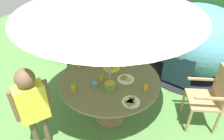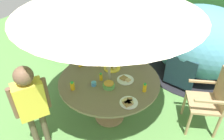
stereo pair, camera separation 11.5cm
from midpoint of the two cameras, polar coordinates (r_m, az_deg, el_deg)
ground_plane at (r=3.45m, az=0.33°, el=-12.42°), size 10.00×10.00×0.02m
hedge_backdrop at (r=5.76m, az=18.02°, el=16.59°), size 9.00×0.70×1.69m
garden_table at (r=3.00m, az=0.37°, el=-4.22°), size 1.39×1.39×0.75m
wooden_chair at (r=3.26m, az=26.05°, el=-6.97°), size 0.56×0.58×0.96m
dome_tent at (r=4.44m, az=23.24°, el=7.08°), size 2.21×2.21×1.31m
potted_plant at (r=4.62m, az=-11.50°, el=7.52°), size 0.54×0.54×0.74m
child_in_pink_shirt at (r=3.60m, az=9.25°, el=6.28°), size 0.22×0.43×1.28m
child_in_blue_shirt at (r=3.60m, az=-10.06°, el=7.39°), size 0.44×0.32×1.39m
child_in_yellow_shirt at (r=2.67m, az=-19.83°, el=-7.56°), size 0.33×0.38×1.28m
snack_bowl at (r=2.76m, az=0.33°, el=-3.98°), size 0.16×0.16×0.08m
plate_far_left at (r=3.12m, az=0.98°, el=0.63°), size 0.25×0.25×0.03m
plate_near_right at (r=2.57m, az=5.72°, el=-8.62°), size 0.22×0.22×0.03m
plate_center_back at (r=2.91m, az=4.72°, el=-2.56°), size 0.23×0.23×0.03m
juice_bottle_near_left at (r=3.36m, az=5.80°, el=4.11°), size 0.06×0.06×0.12m
juice_bottle_far_right at (r=2.75m, az=-9.40°, el=-4.25°), size 0.06×0.06×0.12m
juice_bottle_center_front at (r=3.16m, az=-2.77°, el=1.97°), size 0.05×0.05×0.12m
juice_bottle_mid_left at (r=3.17m, az=-7.55°, el=1.83°), size 0.05×0.05×0.11m
juice_bottle_mid_right at (r=2.88m, az=-1.84°, el=-1.86°), size 0.04×0.04×0.11m
juice_bottle_front_edge at (r=3.25m, az=1.92°, el=3.01°), size 0.06×0.06×0.11m
juice_bottle_back_edge at (r=2.73m, az=9.96°, el=-4.70°), size 0.05×0.05×0.12m
cup_near at (r=3.20m, az=-4.73°, el=1.86°), size 0.06×0.06×0.06m
cup_far at (r=2.80m, az=-3.74°, el=-3.73°), size 0.07×0.07×0.06m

